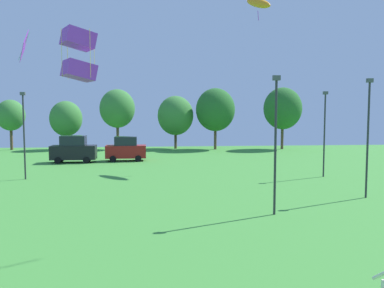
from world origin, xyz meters
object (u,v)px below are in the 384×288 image
(light_post_1, at_px, (325,129))
(kite_flying_7, at_px, (24,46))
(treeline_tree_2, at_px, (117,109))
(treeline_tree_5, at_px, (283,109))
(kite_flying_1, at_px, (79,55))
(treeline_tree_4, at_px, (215,110))
(light_post_3, at_px, (24,131))
(treeline_tree_3, at_px, (175,116))
(treeline_tree_1, at_px, (66,119))
(kite_flying_0, at_px, (258,3))
(light_post_2, at_px, (276,138))
(parked_car_leftmost, at_px, (74,149))
(light_post_0, at_px, (368,132))
(parked_car_second_from_left, at_px, (126,149))
(treeline_tree_0, at_px, (11,115))

(light_post_1, bearing_deg, kite_flying_7, 169.58)
(treeline_tree_2, relative_size, treeline_tree_5, 0.97)
(kite_flying_1, height_order, treeline_tree_4, kite_flying_1)
(light_post_3, xyz_separation_m, treeline_tree_3, (12.57, 23.69, 0.83))
(treeline_tree_3, relative_size, treeline_tree_5, 0.87)
(treeline_tree_1, bearing_deg, kite_flying_0, -40.51)
(light_post_2, xyz_separation_m, treeline_tree_1, (-17.49, 35.69, 0.27))
(kite_flying_0, height_order, treeline_tree_4, kite_flying_0)
(treeline_tree_1, relative_size, treeline_tree_5, 0.78)
(light_post_3, distance_m, treeline_tree_1, 23.87)
(treeline_tree_2, bearing_deg, light_post_1, -53.77)
(light_post_1, bearing_deg, treeline_tree_3, 112.54)
(light_post_2, height_order, treeline_tree_4, treeline_tree_4)
(parked_car_leftmost, distance_m, light_post_0, 27.68)
(kite_flying_1, distance_m, light_post_3, 10.43)
(kite_flying_1, distance_m, treeline_tree_5, 36.42)
(treeline_tree_2, height_order, treeline_tree_4, treeline_tree_4)
(kite_flying_0, distance_m, treeline_tree_4, 19.16)
(kite_flying_7, bearing_deg, light_post_2, -43.03)
(light_post_2, relative_size, treeline_tree_5, 0.83)
(parked_car_second_from_left, height_order, treeline_tree_4, treeline_tree_4)
(light_post_3, bearing_deg, treeline_tree_4, 51.39)
(light_post_0, bearing_deg, kite_flying_0, 101.65)
(kite_flying_0, bearing_deg, parked_car_second_from_left, 158.23)
(kite_flying_1, relative_size, parked_car_leftmost, 0.67)
(treeline_tree_1, bearing_deg, light_post_0, -53.38)
(light_post_0, height_order, treeline_tree_1, light_post_0)
(kite_flying_7, bearing_deg, light_post_1, -10.42)
(kite_flying_0, height_order, parked_car_leftmost, kite_flying_0)
(parked_car_second_from_left, bearing_deg, treeline_tree_0, 138.74)
(kite_flying_1, relative_size, light_post_1, 0.45)
(parked_car_leftmost, xyz_separation_m, treeline_tree_5, (25.14, 11.90, 4.14))
(light_post_3, bearing_deg, light_post_2, -37.38)
(light_post_3, distance_m, treeline_tree_0, 25.76)
(kite_flying_0, bearing_deg, treeline_tree_0, 147.02)
(treeline_tree_4, bearing_deg, treeline_tree_2, 174.30)
(light_post_2, relative_size, treeline_tree_3, 0.96)
(treeline_tree_1, bearing_deg, treeline_tree_4, -4.37)
(parked_car_second_from_left, distance_m, treeline_tree_0, 20.99)
(kite_flying_7, relative_size, parked_car_second_from_left, 0.66)
(parked_car_leftmost, xyz_separation_m, treeline_tree_0, (-10.73, 14.22, 3.25))
(kite_flying_0, bearing_deg, treeline_tree_5, 64.52)
(parked_car_second_from_left, relative_size, treeline_tree_4, 0.51)
(kite_flying_1, bearing_deg, parked_car_leftmost, 102.25)
(treeline_tree_4, bearing_deg, light_post_3, -128.61)
(kite_flying_1, distance_m, treeline_tree_1, 32.52)
(kite_flying_0, xyz_separation_m, treeline_tree_5, (7.63, 16.01, -9.44))
(light_post_3, bearing_deg, kite_flying_7, 103.32)
(treeline_tree_1, height_order, treeline_tree_4, treeline_tree_4)
(parked_car_leftmost, height_order, light_post_0, light_post_0)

